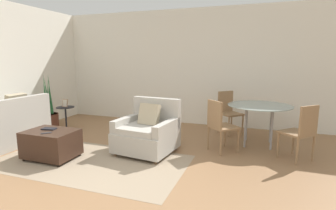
% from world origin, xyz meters
% --- Properties ---
extents(ground_plane, '(20.00, 20.00, 0.00)m').
position_xyz_m(ground_plane, '(0.00, 0.00, 0.00)').
color(ground_plane, '#936B47').
extents(wall_back, '(12.00, 0.06, 2.75)m').
position_xyz_m(wall_back, '(0.00, 3.70, 1.38)').
color(wall_back, white).
rests_on(wall_back, ground_plane).
extents(wall_left, '(0.06, 12.00, 2.75)m').
position_xyz_m(wall_left, '(-3.32, 1.50, 1.38)').
color(wall_left, white).
rests_on(wall_left, ground_plane).
extents(area_rug, '(2.99, 1.58, 0.01)m').
position_xyz_m(area_rug, '(-0.77, 0.74, 0.00)').
color(area_rug, gray).
rests_on(area_rug, ground_plane).
extents(armchair, '(1.00, 0.98, 0.90)m').
position_xyz_m(armchair, '(-0.10, 1.46, 0.34)').
color(armchair, '#B2ADA3').
rests_on(armchair, ground_plane).
extents(ottoman, '(0.79, 0.57, 0.46)m').
position_xyz_m(ottoman, '(-1.44, 0.67, 0.25)').
color(ottoman, '#382319').
rests_on(ottoman, ground_plane).
extents(book_stack, '(0.24, 0.16, 0.02)m').
position_xyz_m(book_stack, '(-1.52, 0.73, 0.47)').
color(book_stack, black).
rests_on(book_stack, ottoman).
extents(tv_remote_primary, '(0.13, 0.14, 0.01)m').
position_xyz_m(tv_remote_primary, '(-1.39, 0.54, 0.46)').
color(tv_remote_primary, '#333338').
rests_on(tv_remote_primary, ottoman).
extents(potted_plant, '(0.41, 0.41, 1.26)m').
position_xyz_m(potted_plant, '(-2.94, 2.21, 0.27)').
color(potted_plant, brown).
rests_on(potted_plant, ground_plane).
extents(side_table, '(0.39, 0.39, 0.53)m').
position_xyz_m(side_table, '(-2.38, 2.12, 0.37)').
color(side_table, black).
rests_on(side_table, ground_plane).
extents(picture_frame, '(0.14, 0.07, 0.18)m').
position_xyz_m(picture_frame, '(-2.38, 2.12, 0.62)').
color(picture_frame, '#8C6647').
rests_on(picture_frame, side_table).
extents(dining_table, '(1.14, 1.14, 0.75)m').
position_xyz_m(dining_table, '(1.68, 2.48, 0.67)').
color(dining_table, '#8C9E99').
rests_on(dining_table, ground_plane).
extents(dining_chair_near_left, '(0.59, 0.59, 0.90)m').
position_xyz_m(dining_chair_near_left, '(1.06, 1.85, 0.52)').
color(dining_chair_near_left, '#93704C').
rests_on(dining_chair_near_left, ground_plane).
extents(dining_chair_near_right, '(0.59, 0.59, 0.90)m').
position_xyz_m(dining_chair_near_right, '(2.31, 1.85, 0.52)').
color(dining_chair_near_right, '#93704C').
rests_on(dining_chair_near_right, ground_plane).
extents(dining_chair_far_left, '(0.59, 0.59, 0.90)m').
position_xyz_m(dining_chair_far_left, '(1.06, 3.11, 0.52)').
color(dining_chair_far_left, '#93704C').
rests_on(dining_chair_far_left, ground_plane).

